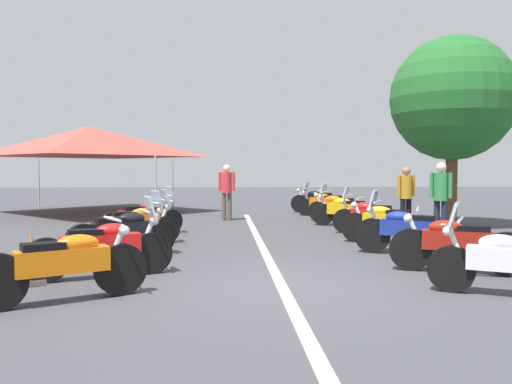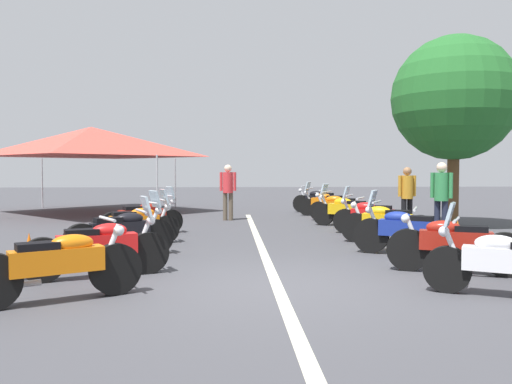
{
  "view_description": "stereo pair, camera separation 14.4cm",
  "coord_description": "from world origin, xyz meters",
  "px_view_note": "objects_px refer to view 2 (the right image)",
  "views": [
    {
      "loc": [
        -7.14,
        0.81,
        1.63
      ],
      "look_at": [
        5.75,
        0.0,
        1.06
      ],
      "focal_mm": 36.49,
      "sensor_mm": 36.0,
      "label": 1
    },
    {
      "loc": [
        -7.14,
        0.66,
        1.63
      ],
      "look_at": [
        5.75,
        0.0,
        1.06
      ],
      "focal_mm": 36.49,
      "sensor_mm": 36.0,
      "label": 2
    }
  ],
  "objects_px": {
    "bystander_3": "(228,188)",
    "motorcycle_right_row_1": "(454,244)",
    "motorcycle_right_row_7": "(327,203)",
    "traffic_cone_1": "(457,236)",
    "motorcycle_right_row_2": "(406,230)",
    "motorcycle_left_row_3": "(136,224)",
    "motorcycle_left_row_4": "(144,217)",
    "motorcycle_right_row_8": "(320,200)",
    "motorcycle_right_row_5": "(348,210)",
    "motorcycle_right_row_6": "(339,207)",
    "motorcycle_right_row_4": "(371,216)",
    "motorcycle_right_row_3": "(386,223)",
    "motorcycle_left_row_2": "(122,232)",
    "traffic_cone_2": "(29,252)",
    "bystander_0": "(407,193)",
    "motorcycle_left_row_0": "(59,264)",
    "motorcycle_right_row_0": "(509,262)",
    "event_tent": "(91,142)",
    "roadside_tree_0": "(454,99)",
    "bystander_2": "(441,194)",
    "motorcycle_left_row_1": "(99,246)"
  },
  "relations": [
    {
      "from": "motorcycle_left_row_0",
      "to": "motorcycle_right_row_7",
      "type": "height_order",
      "value": "motorcycle_right_row_7"
    },
    {
      "from": "motorcycle_left_row_2",
      "to": "traffic_cone_2",
      "type": "xyz_separation_m",
      "value": [
        -1.13,
        1.24,
        -0.19
      ]
    },
    {
      "from": "motorcycle_right_row_7",
      "to": "motorcycle_right_row_1",
      "type": "bearing_deg",
      "value": 118.55
    },
    {
      "from": "motorcycle_right_row_0",
      "to": "bystander_3",
      "type": "height_order",
      "value": "bystander_3"
    },
    {
      "from": "bystander_3",
      "to": "motorcycle_right_row_1",
      "type": "bearing_deg",
      "value": -149.51
    },
    {
      "from": "roadside_tree_0",
      "to": "event_tent",
      "type": "relative_size",
      "value": 0.86
    },
    {
      "from": "motorcycle_right_row_2",
      "to": "motorcycle_left_row_3",
      "type": "bearing_deg",
      "value": 11.93
    },
    {
      "from": "motorcycle_right_row_3",
      "to": "motorcycle_right_row_4",
      "type": "xyz_separation_m",
      "value": [
        1.63,
        -0.12,
        -0.0
      ]
    },
    {
      "from": "motorcycle_left_row_0",
      "to": "event_tent",
      "type": "height_order",
      "value": "event_tent"
    },
    {
      "from": "motorcycle_right_row_0",
      "to": "roadside_tree_0",
      "type": "relative_size",
      "value": 0.36
    },
    {
      "from": "motorcycle_left_row_0",
      "to": "motorcycle_right_row_2",
      "type": "bearing_deg",
      "value": 0.74
    },
    {
      "from": "motorcycle_right_row_2",
      "to": "motorcycle_right_row_7",
      "type": "relative_size",
      "value": 0.95
    },
    {
      "from": "motorcycle_right_row_2",
      "to": "motorcycle_right_row_5",
      "type": "xyz_separation_m",
      "value": [
        4.9,
        -0.02,
        -0.01
      ]
    },
    {
      "from": "motorcycle_right_row_7",
      "to": "motorcycle_right_row_8",
      "type": "relative_size",
      "value": 0.97
    },
    {
      "from": "motorcycle_left_row_1",
      "to": "bystander_3",
      "type": "xyz_separation_m",
      "value": [
        8.67,
        -1.91,
        0.57
      ]
    },
    {
      "from": "motorcycle_right_row_7",
      "to": "traffic_cone_1",
      "type": "xyz_separation_m",
      "value": [
        -7.62,
        -1.19,
        -0.17
      ]
    },
    {
      "from": "motorcycle_left_row_0",
      "to": "motorcycle_left_row_1",
      "type": "relative_size",
      "value": 0.92
    },
    {
      "from": "bystander_0",
      "to": "motorcycle_left_row_0",
      "type": "bearing_deg",
      "value": -55.55
    },
    {
      "from": "motorcycle_right_row_2",
      "to": "motorcycle_right_row_3",
      "type": "xyz_separation_m",
      "value": [
        1.52,
        -0.09,
        -0.02
      ]
    },
    {
      "from": "motorcycle_left_row_2",
      "to": "motorcycle_right_row_5",
      "type": "distance_m",
      "value": 7.23
    },
    {
      "from": "motorcycle_left_row_1",
      "to": "motorcycle_right_row_7",
      "type": "relative_size",
      "value": 1.06
    },
    {
      "from": "motorcycle_right_row_2",
      "to": "traffic_cone_1",
      "type": "bearing_deg",
      "value": -127.63
    },
    {
      "from": "motorcycle_left_row_4",
      "to": "motorcycle_right_row_7",
      "type": "height_order",
      "value": "motorcycle_right_row_7"
    },
    {
      "from": "motorcycle_right_row_4",
      "to": "motorcycle_right_row_8",
      "type": "xyz_separation_m",
      "value": [
        6.42,
        0.15,
        0.0
      ]
    },
    {
      "from": "motorcycle_left_row_1",
      "to": "traffic_cone_1",
      "type": "height_order",
      "value": "motorcycle_left_row_1"
    },
    {
      "from": "motorcycle_left_row_0",
      "to": "motorcycle_left_row_2",
      "type": "xyz_separation_m",
      "value": [
        3.19,
        -0.11,
        0.01
      ]
    },
    {
      "from": "motorcycle_right_row_6",
      "to": "motorcycle_right_row_8",
      "type": "bearing_deg",
      "value": -63.37
    },
    {
      "from": "motorcycle_right_row_8",
      "to": "motorcycle_right_row_3",
      "type": "bearing_deg",
      "value": 116.18
    },
    {
      "from": "motorcycle_right_row_4",
      "to": "motorcycle_right_row_5",
      "type": "height_order",
      "value": "motorcycle_right_row_5"
    },
    {
      "from": "motorcycle_right_row_0",
      "to": "motorcycle_right_row_6",
      "type": "bearing_deg",
      "value": -60.49
    },
    {
      "from": "motorcycle_right_row_6",
      "to": "motorcycle_right_row_2",
      "type": "bearing_deg",
      "value": 114.8
    },
    {
      "from": "motorcycle_left_row_1",
      "to": "motorcycle_left_row_2",
      "type": "height_order",
      "value": "motorcycle_left_row_2"
    },
    {
      "from": "event_tent",
      "to": "motorcycle_left_row_2",
      "type": "bearing_deg",
      "value": -162.57
    },
    {
      "from": "bystander_2",
      "to": "traffic_cone_2",
      "type": "bearing_deg",
      "value": -24.21
    },
    {
      "from": "motorcycle_right_row_2",
      "to": "motorcycle_right_row_0",
      "type": "bearing_deg",
      "value": 122.49
    },
    {
      "from": "motorcycle_right_row_0",
      "to": "bystander_2",
      "type": "height_order",
      "value": "bystander_2"
    },
    {
      "from": "motorcycle_right_row_3",
      "to": "bystander_3",
      "type": "relative_size",
      "value": 1.06
    },
    {
      "from": "traffic_cone_1",
      "to": "bystander_0",
      "type": "distance_m",
      "value": 3.69
    },
    {
      "from": "motorcycle_right_row_2",
      "to": "bystander_3",
      "type": "xyz_separation_m",
      "value": [
        6.93,
        3.38,
        0.57
      ]
    },
    {
      "from": "traffic_cone_1",
      "to": "motorcycle_left_row_3",
      "type": "bearing_deg",
      "value": 80.12
    },
    {
      "from": "motorcycle_right_row_3",
      "to": "traffic_cone_1",
      "type": "height_order",
      "value": "motorcycle_right_row_3"
    },
    {
      "from": "motorcycle_right_row_2",
      "to": "roadside_tree_0",
      "type": "bearing_deg",
      "value": -93.01
    },
    {
      "from": "motorcycle_right_row_1",
      "to": "motorcycle_right_row_3",
      "type": "height_order",
      "value": "motorcycle_right_row_1"
    },
    {
      "from": "motorcycle_left_row_3",
      "to": "motorcycle_right_row_6",
      "type": "relative_size",
      "value": 1.03
    },
    {
      "from": "motorcycle_left_row_4",
      "to": "bystander_0",
      "type": "relative_size",
      "value": 1.13
    },
    {
      "from": "motorcycle_right_row_3",
      "to": "motorcycle_right_row_6",
      "type": "bearing_deg",
      "value": -62.38
    },
    {
      "from": "motorcycle_left_row_4",
      "to": "motorcycle_right_row_8",
      "type": "bearing_deg",
      "value": 18.31
    },
    {
      "from": "motorcycle_right_row_6",
      "to": "motorcycle_right_row_7",
      "type": "bearing_deg",
      "value": -62.14
    },
    {
      "from": "motorcycle_left_row_0",
      "to": "motorcycle_right_row_6",
      "type": "height_order",
      "value": "motorcycle_left_row_0"
    },
    {
      "from": "bystander_0",
      "to": "event_tent",
      "type": "bearing_deg",
      "value": -133.11
    }
  ]
}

